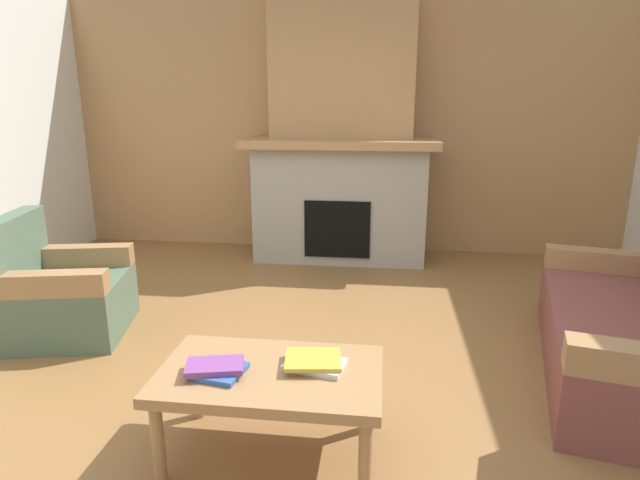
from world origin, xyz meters
TOP-DOWN VIEW (x-y plane):
  - ground at (0.00, 0.00)m, footprint 9.00×9.00m
  - wall_back_wood_panel at (0.00, 3.00)m, footprint 6.00×0.12m
  - fireplace at (0.00, 2.62)m, footprint 1.90×0.82m
  - couch at (1.94, 0.34)m, footprint 1.22×1.94m
  - armchair at (-1.78, 0.49)m, footprint 0.90×0.90m
  - coffee_table at (-0.03, -0.60)m, footprint 1.00×0.60m
  - book_stack_near_edge at (-0.26, -0.67)m, footprint 0.28×0.23m
  - book_stack_center at (0.16, -0.55)m, footprint 0.29×0.24m

SIDE VIEW (x-z plane):
  - ground at x=0.00m, z-range 0.00..0.00m
  - couch at x=1.94m, z-range -0.14..0.71m
  - armchair at x=-1.78m, z-range -0.13..0.72m
  - coffee_table at x=-0.03m, z-range 0.16..0.59m
  - book_stack_center at x=0.16m, z-range 0.43..0.48m
  - book_stack_near_edge at x=-0.26m, z-range 0.43..0.48m
  - fireplace at x=0.00m, z-range -0.19..2.51m
  - wall_back_wood_panel at x=0.00m, z-range 0.00..2.70m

